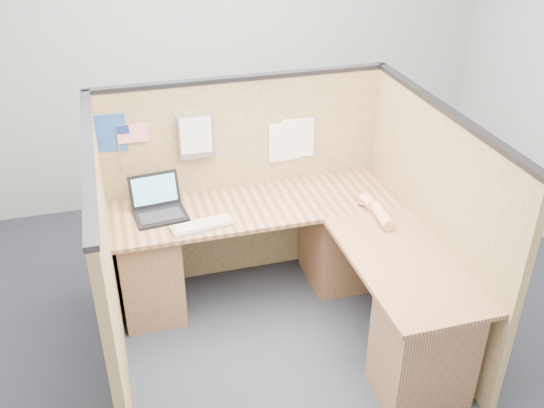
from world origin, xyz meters
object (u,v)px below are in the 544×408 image
object	(u,v)px
mouse	(366,202)
laptop	(159,205)
l_desk	(298,274)
keyboard	(202,225)

from	to	relation	value
mouse	laptop	bearing A→B (deg)	168.35
mouse	l_desk	bearing A→B (deg)	-160.31
keyboard	l_desk	bearing A→B (deg)	-29.17
mouse	keyboard	bearing A→B (deg)	178.87
l_desk	laptop	world-z (taller)	laptop
l_desk	mouse	xyz separation A→B (m)	(0.53, 0.19, 0.36)
laptop	mouse	world-z (taller)	laptop
keyboard	mouse	bearing A→B (deg)	-10.35
l_desk	mouse	size ratio (longest dim) A/B	16.65
laptop	keyboard	world-z (taller)	laptop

